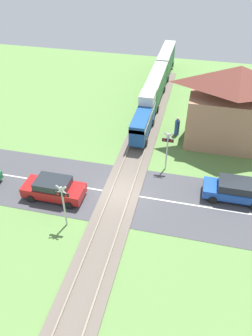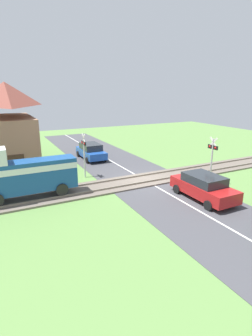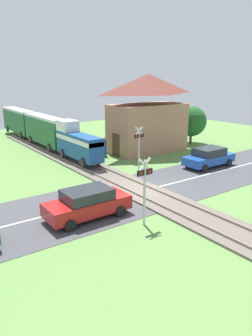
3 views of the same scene
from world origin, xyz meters
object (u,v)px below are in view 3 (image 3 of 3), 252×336
(train, at_px, (41,128))
(station_building, at_px, (148,114))
(car_near_crossing, at_px, (87,203))
(pedestrian_by_station, at_px, (104,148))
(crossing_signal_west_approach, at_px, (145,183))
(crossing_signal_east_approach, at_px, (139,143))
(car_far_side, at_px, (209,157))

(train, bearing_deg, station_building, -46.33)
(car_near_crossing, relative_size, pedestrian_by_station, 2.50)
(crossing_signal_west_approach, distance_m, station_building, 16.18)
(train, height_order, pedestrian_by_station, train)
(pedestrian_by_station, bearing_deg, crossing_signal_east_approach, -92.97)
(pedestrian_by_station, bearing_deg, station_building, -9.01)
(car_far_side, height_order, station_building, station_building)
(crossing_signal_west_approach, distance_m, pedestrian_by_station, 14.42)
(crossing_signal_east_approach, bearing_deg, crossing_signal_west_approach, -126.16)
(pedestrian_by_station, bearing_deg, car_near_crossing, -125.69)
(car_near_crossing, bearing_deg, station_building, 39.54)
(car_near_crossing, relative_size, car_far_side, 1.00)
(car_far_side, xyz_separation_m, crossing_signal_east_approach, (-5.30, 2.37, 1.38))
(crossing_signal_west_approach, xyz_separation_m, crossing_signal_east_approach, (5.57, 7.62, 0.00))
(station_building, bearing_deg, car_far_side, -85.44)
(car_near_crossing, height_order, crossing_signal_east_approach, crossing_signal_east_approach)
(crossing_signal_east_approach, bearing_deg, train, 102.41)
(car_far_side, bearing_deg, car_near_crossing, -167.25)
(car_far_side, bearing_deg, pedestrian_by_station, 122.52)
(train, distance_m, car_near_crossing, 18.53)
(car_far_side, bearing_deg, crossing_signal_west_approach, -154.21)
(station_building, bearing_deg, train, 133.67)
(train, height_order, car_far_side, train)
(crossing_signal_west_approach, relative_size, station_building, 0.44)
(car_near_crossing, distance_m, crossing_signal_west_approach, 3.31)
(car_far_side, xyz_separation_m, station_building, (-0.57, 7.16, 2.75))
(car_near_crossing, xyz_separation_m, crossing_signal_west_approach, (1.86, -2.37, 1.37))
(car_near_crossing, relative_size, crossing_signal_east_approach, 1.29)
(car_near_crossing, bearing_deg, pedestrian_by_station, 54.31)
(car_near_crossing, distance_m, pedestrian_by_station, 13.22)
(train, bearing_deg, crossing_signal_east_approach, -77.59)
(train, xyz_separation_m, car_far_side, (8.08, -15.02, -1.08))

